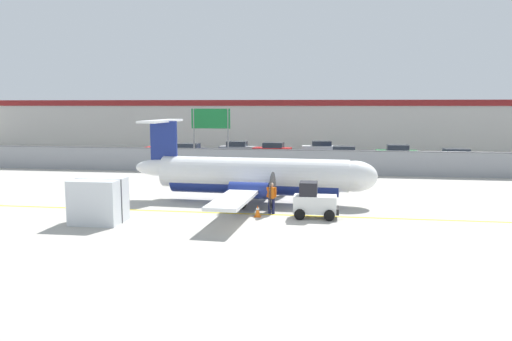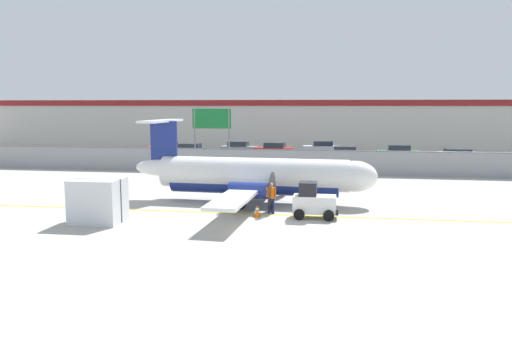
% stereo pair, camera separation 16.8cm
% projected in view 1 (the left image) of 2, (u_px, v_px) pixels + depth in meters
% --- Properties ---
extents(ground_plane, '(140.00, 140.00, 0.01)m').
position_uv_depth(ground_plane, '(254.00, 214.00, 26.85)').
color(ground_plane, '#ADA89E').
extents(perimeter_fence, '(98.00, 0.10, 2.10)m').
position_uv_depth(perimeter_fence, '(283.00, 161.00, 42.39)').
color(perimeter_fence, gray).
rests_on(perimeter_fence, ground).
extents(parking_lot_strip, '(98.00, 17.00, 0.12)m').
position_uv_depth(parking_lot_strip, '(293.00, 159.00, 53.80)').
color(parking_lot_strip, '#38383A').
rests_on(parking_lot_strip, ground).
extents(background_building, '(91.00, 8.10, 6.50)m').
position_uv_depth(background_building, '(303.00, 123.00, 71.51)').
color(background_building, beige).
rests_on(background_building, ground).
extents(commuter_airplane, '(14.88, 16.06, 4.92)m').
position_uv_depth(commuter_airplane, '(258.00, 176.00, 29.87)').
color(commuter_airplane, white).
rests_on(commuter_airplane, ground).
extents(baggage_tug, '(2.34, 1.40, 1.88)m').
position_uv_depth(baggage_tug, '(314.00, 202.00, 25.85)').
color(baggage_tug, silver).
rests_on(baggage_tug, ground).
extents(ground_crew_worker, '(0.54, 0.36, 1.70)m').
position_uv_depth(ground_crew_worker, '(272.00, 196.00, 26.80)').
color(ground_crew_worker, '#191E4C').
rests_on(ground_crew_worker, ground).
extents(cargo_container, '(2.44, 2.02, 2.20)m').
position_uv_depth(cargo_container, '(99.00, 201.00, 24.78)').
color(cargo_container, silver).
rests_on(cargo_container, ground).
extents(traffic_cone_near_left, '(0.36, 0.36, 0.64)m').
position_uv_depth(traffic_cone_near_left, '(123.00, 211.00, 26.07)').
color(traffic_cone_near_left, orange).
rests_on(traffic_cone_near_left, ground).
extents(traffic_cone_near_right, '(0.36, 0.36, 0.64)m').
position_uv_depth(traffic_cone_near_right, '(258.00, 211.00, 26.16)').
color(traffic_cone_near_right, orange).
rests_on(traffic_cone_near_right, ground).
extents(parked_car_0, '(4.20, 2.00, 1.58)m').
position_uv_depth(parked_car_0, '(164.00, 149.00, 55.89)').
color(parked_car_0, red).
rests_on(parked_car_0, parking_lot_strip).
extents(parked_car_1, '(4.26, 2.13, 1.58)m').
position_uv_depth(parked_car_1, '(188.00, 151.00, 54.01)').
color(parked_car_1, navy).
rests_on(parked_car_1, parking_lot_strip).
extents(parked_car_2, '(4.29, 2.18, 1.58)m').
position_uv_depth(parked_car_2, '(238.00, 148.00, 56.98)').
color(parked_car_2, gray).
rests_on(parked_car_2, parking_lot_strip).
extents(parked_car_3, '(4.32, 2.27, 1.58)m').
position_uv_depth(parked_car_3, '(272.00, 150.00, 55.28)').
color(parked_car_3, red).
rests_on(parked_car_3, parking_lot_strip).
extents(parked_car_4, '(4.30, 2.21, 1.58)m').
position_uv_depth(parked_car_4, '(321.00, 148.00, 57.65)').
color(parked_car_4, silver).
rests_on(parked_car_4, parking_lot_strip).
extents(parked_car_5, '(4.26, 2.13, 1.58)m').
position_uv_depth(parked_car_5, '(345.00, 154.00, 50.29)').
color(parked_car_5, navy).
rests_on(parked_car_5, parking_lot_strip).
extents(parked_car_6, '(4.27, 2.14, 1.58)m').
position_uv_depth(parked_car_6, '(396.00, 152.00, 52.11)').
color(parked_car_6, '#19662D').
rests_on(parked_car_6, parking_lot_strip).
extents(parked_car_7, '(4.30, 2.22, 1.58)m').
position_uv_depth(parked_car_7, '(455.00, 157.00, 47.58)').
color(parked_car_7, slate).
rests_on(parked_car_7, parking_lot_strip).
extents(highway_sign, '(3.60, 0.14, 5.50)m').
position_uv_depth(highway_sign, '(211.00, 124.00, 45.35)').
color(highway_sign, slate).
rests_on(highway_sign, ground).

